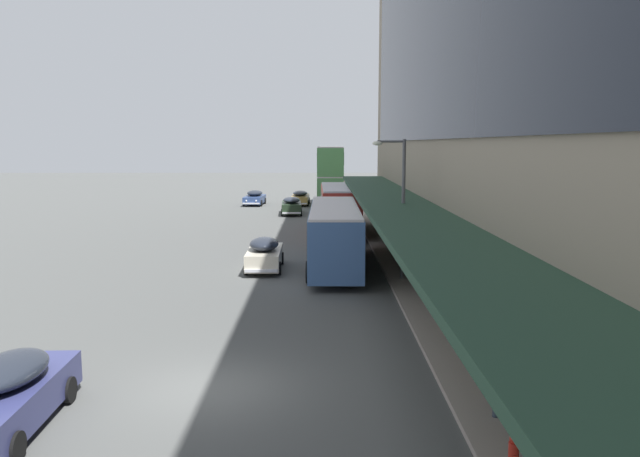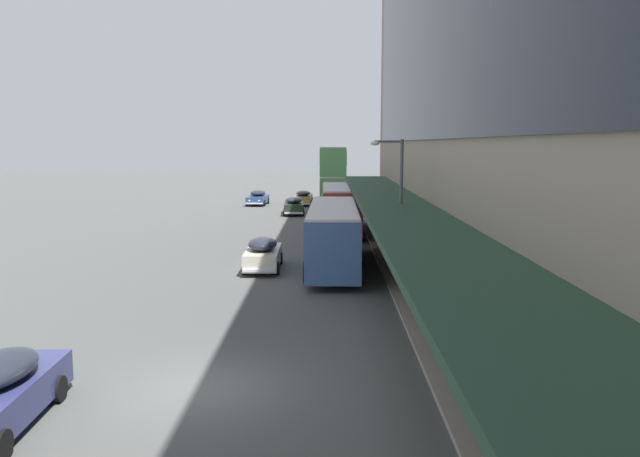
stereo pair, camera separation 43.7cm
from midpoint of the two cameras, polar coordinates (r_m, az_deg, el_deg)
name	(u,v)px [view 2 (the right image)]	position (r m, az deg, el deg)	size (l,w,h in m)	color
ground	(197,388)	(16.77, -10.46, -14.17)	(240.00, 240.00, 0.00)	#4B4D4B
sidewalk_kerb	(627,387)	(18.23, 26.91, -12.83)	(10.00, 180.00, 0.15)	gray
transit_bus_kerbside_front	(333,232)	(31.30, 1.60, -0.37)	(2.75, 11.39, 3.15)	#3D619A
transit_bus_kerbside_rear	(334,174)	(62.77, 1.49, 5.00)	(2.96, 9.23, 5.96)	#519753
transit_bus_kerbside_far	(341,206)	(43.56, 2.21, 2.03)	(2.84, 9.58, 3.29)	#B53329
sedan_second_near	(294,206)	(55.45, -2.18, 2.11)	(1.97, 4.81, 1.57)	#1F2F1E
sedan_lead_near	(303,198)	(63.92, -1.34, 2.83)	(1.89, 5.03, 1.49)	olive
sedan_far_back	(258,198)	(64.28, -5.51, 2.82)	(2.09, 4.62, 1.51)	navy
sedan_lead_mid	(263,254)	(31.15, -4.83, -2.30)	(1.80, 4.45, 1.65)	beige
pedestrian_at_kerb	(489,374)	(14.71, 16.05, -12.63)	(0.62, 0.33, 1.86)	#2B3541
street_lamp	(397,198)	(28.10, 7.49, 2.82)	(1.50, 0.28, 6.28)	#4C4C51
fire_hydrant	(498,454)	(12.84, 16.94, -19.12)	(0.20, 0.40, 0.70)	red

